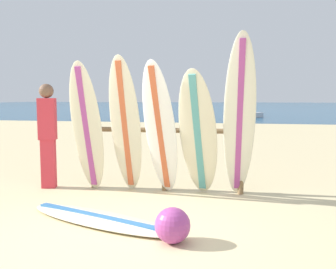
% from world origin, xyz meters
% --- Properties ---
extents(ground_plane, '(120.00, 120.00, 0.00)m').
position_xyz_m(ground_plane, '(0.00, 0.00, 0.00)').
color(ground_plane, beige).
extents(ocean_water, '(120.00, 80.00, 0.01)m').
position_xyz_m(ocean_water, '(0.00, 58.00, 0.00)').
color(ocean_water, navy).
rests_on(ocean_water, ground).
extents(surfboard_rack, '(2.56, 0.09, 1.14)m').
position_xyz_m(surfboard_rack, '(0.21, 2.07, 0.73)').
color(surfboard_rack, olive).
rests_on(surfboard_rack, ground).
extents(surfboard_leaning_far_left, '(0.53, 0.64, 2.08)m').
position_xyz_m(surfboard_leaning_far_left, '(-0.97, 1.70, 1.04)').
color(surfboard_leaning_far_left, beige).
rests_on(surfboard_leaning_far_left, ground).
extents(surfboard_leaning_left, '(0.56, 0.62, 2.17)m').
position_xyz_m(surfboard_leaning_left, '(-0.37, 1.80, 1.08)').
color(surfboard_leaning_left, beige).
rests_on(surfboard_leaning_left, ground).
extents(surfboard_leaning_center_left, '(0.62, 0.86, 2.07)m').
position_xyz_m(surfboard_leaning_center_left, '(0.22, 1.68, 1.04)').
color(surfboard_leaning_center_left, white).
rests_on(surfboard_leaning_center_left, ground).
extents(surfboard_leaning_center, '(0.68, 0.90, 1.94)m').
position_xyz_m(surfboard_leaning_center, '(0.79, 1.71, 0.97)').
color(surfboard_leaning_center, beige).
rests_on(surfboard_leaning_center, ground).
extents(surfboard_leaning_center_right, '(0.51, 0.95, 2.42)m').
position_xyz_m(surfboard_leaning_center_right, '(1.39, 1.69, 1.21)').
color(surfboard_leaning_center_right, silver).
rests_on(surfboard_leaning_center_right, ground).
extents(surfboard_lying_on_sand, '(2.30, 1.31, 0.08)m').
position_xyz_m(surfboard_lying_on_sand, '(-0.27, 0.41, 0.04)').
color(surfboard_lying_on_sand, beige).
rests_on(surfboard_lying_on_sand, ground).
extents(beachgoer_standing, '(0.31, 0.24, 1.75)m').
position_xyz_m(beachgoer_standing, '(-1.75, 1.90, 0.96)').
color(beachgoer_standing, '#D8333F').
rests_on(beachgoer_standing, ground).
extents(small_boat_offshore, '(2.39, 2.59, 0.71)m').
position_xyz_m(small_boat_offshore, '(2.02, 24.05, 0.26)').
color(small_boat_offshore, silver).
rests_on(small_boat_offshore, ocean_water).
extents(beach_ball, '(0.38, 0.38, 0.38)m').
position_xyz_m(beach_ball, '(0.72, -0.09, 0.19)').
color(beach_ball, '#A53F8C').
rests_on(beach_ball, ground).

